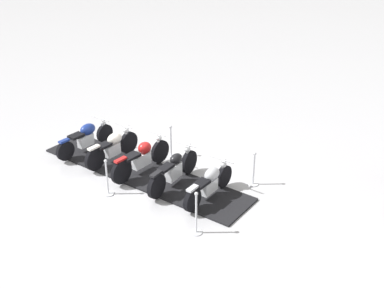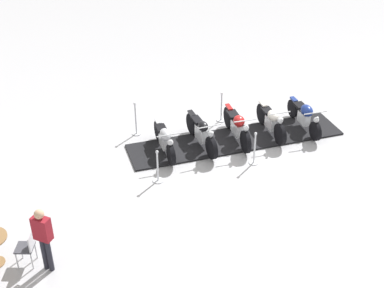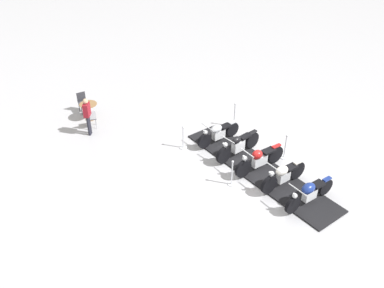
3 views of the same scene
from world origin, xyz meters
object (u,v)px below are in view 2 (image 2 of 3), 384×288
motorcycle_chrome (165,139)px  motorcycle_black (202,132)px  stanchion_right_mid (254,152)px  stanchion_left_mid (221,111)px  bystander_person (43,235)px  motorcycle_cream (272,121)px  cafe_chair_near_table (27,246)px  stanchion_left_front (136,123)px  motorcycle_maroon (237,126)px  motorcycle_navy (305,115)px  stanchion_right_front (158,171)px

motorcycle_chrome → motorcycle_black: 1.19m
motorcycle_chrome → stanchion_right_mid: stanchion_right_mid is taller
motorcycle_black → stanchion_left_mid: size_ratio=2.11×
bystander_person → motorcycle_cream: bearing=-21.1°
stanchion_right_mid → cafe_chair_near_table: size_ratio=1.19×
stanchion_left_mid → cafe_chair_near_table: stanchion_left_mid is taller
motorcycle_chrome → stanchion_left_front: 1.54m
stanchion_right_mid → motorcycle_maroon: bearing=9.8°
motorcycle_chrome → bystander_person: (-4.52, 3.11, 0.52)m
motorcycle_maroon → stanchion_right_mid: bearing=2.6°
motorcycle_chrome → motorcycle_cream: size_ratio=1.00×
motorcycle_maroon → bystander_person: size_ratio=1.36×
motorcycle_navy → motorcycle_maroon: bearing=-88.6°
motorcycle_maroon → stanchion_left_front: size_ratio=2.02×
motorcycle_navy → stanchion_left_front: size_ratio=1.95×
motorcycle_black → stanchion_left_front: stanchion_left_front is taller
motorcycle_cream → stanchion_left_front: (0.69, 4.33, -0.12)m
motorcycle_chrome → motorcycle_navy: (0.80, -4.69, 0.03)m
motorcycle_cream → stanchion_left_mid: 1.86m
stanchion_right_front → stanchion_right_mid: (0.50, -2.92, 0.05)m
cafe_chair_near_table → bystander_person: bystander_person is taller
motorcycle_chrome → cafe_chair_near_table: 5.56m
motorcycle_black → stanchion_right_mid: bearing=37.2°
cafe_chair_near_table → stanchion_right_mid: bearing=-142.6°
motorcycle_black → cafe_chair_near_table: 6.52m
motorcycle_cream → cafe_chair_near_table: 8.60m
stanchion_left_front → stanchion_right_mid: stanchion_left_front is taller
motorcycle_maroon → stanchion_right_front: (-1.84, 2.68, -0.20)m
motorcycle_black → motorcycle_navy: bearing=85.8°
motorcycle_chrome → stanchion_right_front: 1.48m
stanchion_left_front → stanchion_right_front: bearing=-170.2°
motorcycle_maroon → stanchion_right_mid: size_ratio=2.18×
motorcycle_navy → stanchion_left_front: 5.53m
motorcycle_cream → stanchion_left_mid: (1.20, 1.41, -0.18)m
stanchion_right_mid → cafe_chair_near_table: (-3.35, 6.12, 0.14)m
stanchion_left_mid → motorcycle_cream: bearing=-130.2°
motorcycle_maroon → cafe_chair_near_table: size_ratio=2.59×
stanchion_left_mid → stanchion_left_front: 2.96m
stanchion_right_front → motorcycle_maroon: bearing=-55.6°
stanchion_right_front → stanchion_left_front: stanchion_left_front is taller
stanchion_right_front → stanchion_right_mid: stanchion_right_mid is taller
motorcycle_chrome → stanchion_right_mid: size_ratio=1.98×
motorcycle_chrome → motorcycle_navy: size_ratio=0.94×
motorcycle_navy → stanchion_right_mid: stanchion_right_mid is taller
motorcycle_chrome → motorcycle_cream: (0.61, -3.52, 0.03)m
motorcycle_cream → stanchion_right_mid: (-1.54, 0.94, -0.15)m
stanchion_right_mid → bystander_person: 6.75m
cafe_chair_near_table → bystander_person: size_ratio=0.53×
motorcycle_black → bystander_person: bearing=-55.7°
motorcycle_chrome → motorcycle_cream: motorcycle_cream is taller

